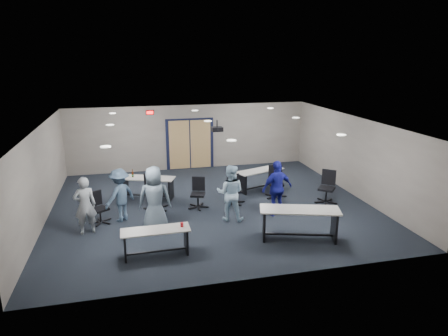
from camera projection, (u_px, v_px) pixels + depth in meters
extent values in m
plane|color=black|center=(212.00, 205.00, 12.92)|extent=(10.00, 10.00, 0.00)
cube|color=gray|center=(190.00, 137.00, 16.75)|extent=(10.00, 0.04, 2.70)
cube|color=gray|center=(255.00, 222.00, 8.34)|extent=(10.00, 0.04, 2.70)
cube|color=gray|center=(41.00, 176.00, 11.43)|extent=(0.04, 9.00, 2.70)
cube|color=gray|center=(354.00, 156.00, 13.67)|extent=(0.04, 9.00, 2.70)
cube|color=silver|center=(211.00, 123.00, 12.18)|extent=(10.00, 9.00, 0.04)
cube|color=black|center=(190.00, 144.00, 16.81)|extent=(2.00, 0.06, 2.20)
cube|color=tan|center=(179.00, 145.00, 16.69)|extent=(0.85, 0.04, 2.05)
cube|color=tan|center=(201.00, 144.00, 16.89)|extent=(0.85, 0.04, 2.05)
cube|color=black|center=(150.00, 112.00, 16.05)|extent=(0.32, 0.05, 0.18)
cube|color=#FF0C0C|center=(150.00, 113.00, 16.02)|extent=(0.26, 0.02, 0.12)
cylinder|color=black|center=(217.00, 124.00, 12.74)|extent=(0.04, 0.04, 0.24)
cube|color=black|center=(217.00, 129.00, 12.79)|extent=(0.35, 0.30, 0.14)
cylinder|color=black|center=(218.00, 130.00, 12.65)|extent=(0.08, 0.03, 0.08)
cube|color=#B0ACA6|center=(155.00, 230.00, 9.57)|extent=(1.66, 0.57, 0.03)
cube|color=black|center=(125.00, 246.00, 9.49)|extent=(0.05, 0.50, 0.64)
cube|color=black|center=(186.00, 239.00, 9.84)|extent=(0.05, 0.50, 0.64)
cube|color=black|center=(157.00, 251.00, 9.73)|extent=(1.47, 0.06, 0.04)
cylinder|color=red|center=(182.00, 225.00, 9.70)|extent=(0.07, 0.07, 0.11)
cube|color=#B0ACA6|center=(300.00, 210.00, 10.38)|extent=(2.18, 1.26, 0.03)
cube|color=black|center=(264.00, 224.00, 10.56)|extent=(0.24, 0.62, 0.80)
cube|color=black|center=(334.00, 225.00, 10.44)|extent=(0.24, 0.62, 0.80)
cube|color=black|center=(298.00, 234.00, 10.58)|extent=(1.77, 0.59, 0.05)
cube|color=#B0ACA6|center=(147.00, 178.00, 13.36)|extent=(1.91, 1.21, 0.03)
cube|color=black|center=(125.00, 187.00, 13.56)|extent=(0.25, 0.53, 0.70)
cube|color=black|center=(171.00, 189.00, 13.36)|extent=(0.25, 0.53, 0.70)
cube|color=black|center=(148.00, 195.00, 13.53)|extent=(1.52, 0.63, 0.04)
cube|color=#B0ACA6|center=(260.00, 170.00, 14.27)|extent=(1.88, 1.16, 0.03)
cube|color=black|center=(242.00, 184.00, 13.96)|extent=(0.23, 0.53, 0.69)
cube|color=black|center=(277.00, 176.00, 14.79)|extent=(0.23, 0.53, 0.69)
cube|color=black|center=(260.00, 186.00, 14.44)|extent=(1.51, 0.58, 0.04)
imported|color=#9DA3AB|center=(85.00, 205.00, 10.71)|extent=(0.66, 0.50, 1.61)
imported|color=slate|center=(155.00, 199.00, 10.89)|extent=(0.96, 0.68, 1.83)
imported|color=#C0E5FF|center=(230.00, 193.00, 11.59)|extent=(0.99, 0.89, 1.67)
imported|color=navy|center=(277.00, 188.00, 11.94)|extent=(1.06, 0.60, 1.70)
imported|color=#405974|center=(120.00, 195.00, 11.54)|extent=(1.15, 1.11, 1.58)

